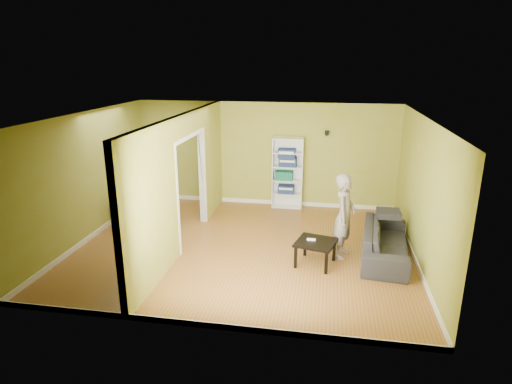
% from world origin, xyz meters
% --- Properties ---
extents(room_shell, '(6.50, 6.50, 6.50)m').
position_xyz_m(room_shell, '(0.00, 0.00, 1.30)').
color(room_shell, brown).
rests_on(room_shell, ground).
extents(partition, '(0.22, 5.50, 2.60)m').
position_xyz_m(partition, '(-1.20, 0.00, 1.30)').
color(partition, olive).
rests_on(partition, ground).
extents(wall_speaker, '(0.10, 0.10, 0.10)m').
position_xyz_m(wall_speaker, '(1.50, 2.69, 1.90)').
color(wall_speaker, black).
rests_on(wall_speaker, room_shell).
extents(sofa, '(2.16, 1.10, 0.79)m').
position_xyz_m(sofa, '(2.70, 0.02, 0.40)').
color(sofa, '#2D2D32').
rests_on(sofa, ground).
extents(person, '(0.80, 0.69, 1.89)m').
position_xyz_m(person, '(1.91, -0.07, 0.94)').
color(person, slate).
rests_on(person, ground).
extents(bookshelf, '(0.75, 0.33, 1.78)m').
position_xyz_m(bookshelf, '(0.59, 2.60, 0.89)').
color(bookshelf, white).
rests_on(bookshelf, ground).
extents(paper_box_navy_a, '(0.40, 0.26, 0.20)m').
position_xyz_m(paper_box_navy_a, '(0.56, 2.56, 0.48)').
color(paper_box_navy_a, navy).
rests_on(paper_box_navy_a, bookshelf).
extents(paper_box_teal, '(0.42, 0.27, 0.22)m').
position_xyz_m(paper_box_teal, '(0.50, 2.56, 0.83)').
color(paper_box_teal, '#187655').
rests_on(paper_box_teal, bookshelf).
extents(paper_box_navy_b, '(0.43, 0.28, 0.22)m').
position_xyz_m(paper_box_navy_b, '(0.59, 2.56, 1.18)').
color(paper_box_navy_b, navy).
rests_on(paper_box_navy_b, bookshelf).
extents(paper_box_navy_c, '(0.42, 0.27, 0.21)m').
position_xyz_m(paper_box_navy_c, '(0.56, 2.56, 1.39)').
color(paper_box_navy_c, '#1C2C48').
rests_on(paper_box_navy_c, bookshelf).
extents(coffee_table, '(0.67, 0.67, 0.45)m').
position_xyz_m(coffee_table, '(1.42, -0.51, 0.38)').
color(coffee_table, black).
rests_on(coffee_table, ground).
extents(game_controller, '(0.16, 0.04, 0.03)m').
position_xyz_m(game_controller, '(1.33, -0.47, 0.46)').
color(game_controller, white).
rests_on(game_controller, coffee_table).
extents(dining_table, '(1.09, 0.73, 0.68)m').
position_xyz_m(dining_table, '(-2.38, 0.95, 0.61)').
color(dining_table, '#CEAD91').
rests_on(dining_table, ground).
extents(chair_left, '(0.61, 0.61, 1.01)m').
position_xyz_m(chair_left, '(-3.12, 0.95, 0.50)').
color(chair_left, tan).
rests_on(chair_left, ground).
extents(chair_near, '(0.61, 0.61, 1.01)m').
position_xyz_m(chair_near, '(-2.39, 0.29, 0.50)').
color(chair_near, '#D5B888').
rests_on(chair_near, ground).
extents(chair_far, '(0.43, 0.43, 0.89)m').
position_xyz_m(chair_far, '(-2.25, 1.52, 0.45)').
color(chair_far, tan).
rests_on(chair_far, ground).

